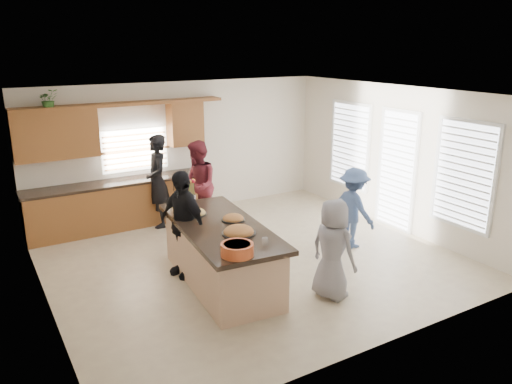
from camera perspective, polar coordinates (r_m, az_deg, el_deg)
floor at (r=8.63m, az=-0.51°, el=-7.66°), size 6.50×6.50×0.00m
room_shell at (r=8.03m, az=-0.55°, el=4.79°), size 6.52×6.02×2.81m
back_cabinetry at (r=10.20m, az=-15.54°, el=1.03°), size 4.08×0.66×2.46m
right_wall_glazing at (r=10.03m, az=16.01°, el=3.28°), size 0.06×4.00×2.25m
island at (r=7.67m, az=-4.03°, el=-7.24°), size 1.39×2.79×0.95m
platter_front at (r=7.10m, az=-1.99°, el=-4.62°), size 0.49×0.49×0.20m
platter_mid at (r=7.64m, az=-2.62°, el=-3.08°), size 0.36×0.36×0.15m
platter_back at (r=7.94m, az=-6.98°, el=-2.41°), size 0.37×0.37×0.15m
salad_bowl at (r=6.40m, az=-2.17°, el=-6.51°), size 0.43×0.43×0.16m
clear_cup at (r=6.74m, az=1.02°, el=-5.65°), size 0.09×0.09×0.10m
plate_stack at (r=8.39m, az=-7.68°, el=-1.41°), size 0.22×0.22×0.04m
flower_vase at (r=8.47m, az=-7.32°, el=0.20°), size 0.14×0.14×0.41m
potted_plant at (r=9.77m, az=-22.63°, el=9.73°), size 0.38×0.35×0.37m
woman_left_back at (r=10.06m, az=-11.21°, el=1.21°), size 0.52×0.73×1.86m
woman_left_mid at (r=9.82m, az=-6.65°, el=0.75°), size 0.85×0.99×1.76m
woman_left_front at (r=7.86m, az=-8.37°, el=-3.60°), size 0.67×1.08×1.71m
woman_right_back at (r=9.07m, az=11.08°, el=-1.78°), size 0.58×0.96×1.46m
woman_right_front at (r=7.21m, az=8.77°, el=-6.49°), size 0.64×0.82×1.49m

